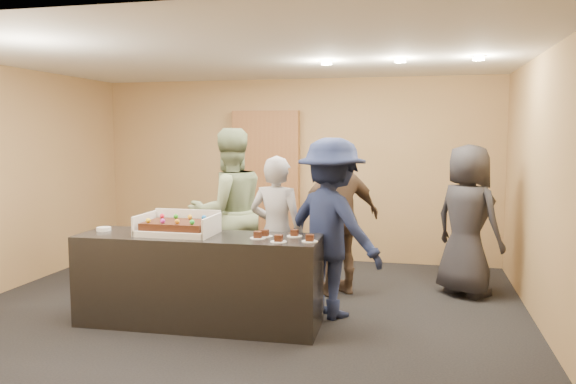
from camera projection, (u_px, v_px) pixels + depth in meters
The scene contains 17 objects.
room at pixel (245, 185), 6.02m from camera, with size 6.04×6.00×2.70m.
serving_counter at pixel (199, 280), 5.57m from camera, with size 2.40×0.70×0.90m, color black.
storage_cabinet at pixel (266, 185), 8.48m from camera, with size 1.01×0.15×2.23m, color brown.
cake_box at pixel (179, 229), 5.59m from camera, with size 0.74×0.51×0.22m.
sheet_cake at pixel (178, 225), 5.56m from camera, with size 0.63×0.44×0.12m.
plate_stack at pixel (104, 229), 5.77m from camera, with size 0.15×0.15×0.04m, color white.
slice_a at pixel (258, 236), 5.34m from camera, with size 0.15×0.15×0.07m.
slice_b at pixel (265, 234), 5.44m from camera, with size 0.15×0.15×0.07m.
slice_c at pixel (279, 240), 5.16m from camera, with size 0.15×0.15×0.07m.
slice_d at pixel (294, 234), 5.45m from camera, with size 0.15×0.15×0.07m.
slice_e at pixel (310, 239), 5.18m from camera, with size 0.15×0.15×0.07m.
person_server_grey at pixel (277, 233), 6.05m from camera, with size 0.61×0.40×1.66m, color #9E9EA2.
person_sage_man at pixel (229, 212), 6.55m from camera, with size 0.95×0.74×1.96m, color gray.
person_navy_man at pixel (332, 228), 5.79m from camera, with size 1.20×0.69×1.85m, color #172044.
person_brown_extra at pixel (339, 218), 6.58m from camera, with size 1.07×0.45×1.83m, color brown.
person_dark_suit at pixel (467, 220), 6.54m from camera, with size 0.87×0.56×1.77m, color #26252A.
ceiling_spotlights at pixel (400, 61), 6.01m from camera, with size 1.72×0.12×0.03m.
Camera 1 is at (1.82, -5.73, 1.90)m, focal length 35.00 mm.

